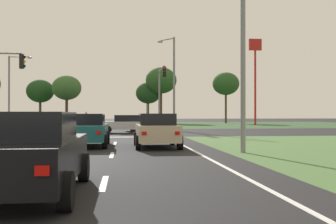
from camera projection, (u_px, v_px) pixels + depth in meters
ground_plane at (76, 133)px, 32.64m from camera, size 200.00×200.00×0.00m
grass_verge_far_right at (265, 124)px, 59.89m from camera, size 35.00×35.00×0.01m
median_island_near at (11, 156)px, 13.76m from camera, size 1.20×22.00×0.14m
median_island_far at (96, 124)px, 57.48m from camera, size 1.20×36.00×0.14m
lane_dash_near at (104, 183)px, 8.66m from camera, size 0.14×2.00×0.01m
lane_dash_second at (112, 155)px, 14.63m from camera, size 0.14×2.00×0.01m
lane_dash_third at (115, 143)px, 20.59m from camera, size 0.14×2.00×0.01m
edge_line_right at (197, 153)px, 15.54m from camera, size 0.14×24.00×0.01m
stop_bar_near at (121, 137)px, 26.12m from camera, size 6.40×0.50×0.01m
crosswalk_bar_third at (6, 136)px, 27.01m from camera, size 0.70×2.80×0.01m
crosswalk_bar_fourth at (24, 136)px, 27.14m from camera, size 0.70×2.80×0.01m
crosswalk_bar_fifth at (41, 136)px, 27.27m from camera, size 0.70×2.80×0.01m
crosswalk_bar_sixth at (58, 136)px, 27.40m from camera, size 0.70×2.80×0.01m
crosswalk_bar_seventh at (74, 136)px, 27.53m from camera, size 0.70×2.80×0.01m
crosswalk_bar_eighth at (91, 136)px, 27.66m from camera, size 0.70×2.80×0.01m
car_teal_near at (87, 130)px, 18.68m from camera, size 2.04×4.59×1.56m
car_blue_second at (65, 121)px, 41.19m from camera, size 2.02×4.28×1.61m
car_navy_third at (148, 122)px, 35.30m from camera, size 4.18×2.08×1.60m
car_grey_fourth at (84, 119)px, 61.21m from camera, size 2.09×4.61×1.52m
car_maroon_fifth at (39, 123)px, 34.23m from camera, size 4.63×2.00×1.54m
car_beige_sixth at (157, 130)px, 18.12m from camera, size 2.03×4.15×1.56m
car_silver_seventh at (125, 124)px, 31.79m from camera, size 4.36×2.01×1.47m
car_black_eighth at (30, 153)px, 7.41m from camera, size 1.94×4.38×1.58m
traffic_signal_far_right at (161, 87)px, 38.27m from camera, size 0.32×5.24×6.13m
street_lamp_near at (247, 3)px, 15.50m from camera, size 1.67×2.07×10.73m
street_lamp_second at (173, 78)px, 36.98m from camera, size 1.56×1.74×8.82m
street_lamp_third at (11, 87)px, 43.39m from camera, size 2.65×0.53×8.01m
street_lamp_fourth at (147, 96)px, 79.32m from camera, size 1.85×1.02×9.50m
pedestrian_at_median at (86, 118)px, 42.75m from camera, size 0.34×0.34×1.67m
fastfood_pole_sign at (255, 63)px, 55.00m from camera, size 1.80×0.40×12.13m
treeline_second at (40, 91)px, 66.59m from camera, size 4.60×4.60×7.43m
treeline_third at (67, 88)px, 64.25m from camera, size 4.76×4.76×7.91m
treeline_fourth at (161, 81)px, 69.07m from camera, size 5.47×5.47×9.84m
treeline_fifth at (148, 93)px, 70.66m from camera, size 4.51×4.51×7.29m
treeline_sixth at (226, 84)px, 67.55m from camera, size 4.61×4.61×8.77m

